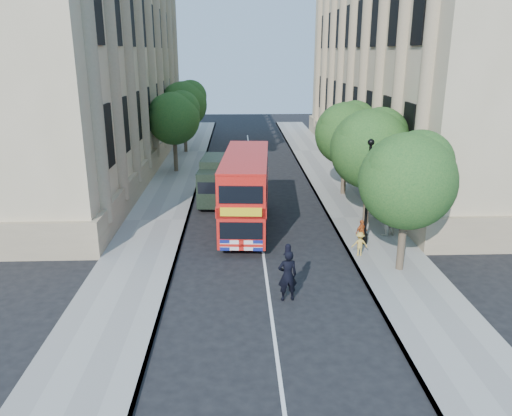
{
  "coord_description": "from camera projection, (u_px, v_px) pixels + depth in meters",
  "views": [
    {
      "loc": [
        -1.17,
        -16.58,
        9.12
      ],
      "look_at": [
        -0.34,
        5.07,
        2.3
      ],
      "focal_mm": 35.0,
      "sensor_mm": 36.0,
      "label": 1
    }
  ],
  "objects": [
    {
      "name": "ground",
      "position": [
        270.0,
        307.0,
        18.59
      ],
      "size": [
        120.0,
        120.0,
        0.0
      ],
      "primitive_type": "plane",
      "color": "black",
      "rests_on": "ground"
    },
    {
      "name": "police_constable",
      "position": [
        287.0,
        275.0,
        18.86
      ],
      "size": [
        0.81,
        0.59,
        2.04
      ],
      "primitive_type": "imported",
      "rotation": [
        0.0,
        0.0,
        3.28
      ],
      "color": "black",
      "rests_on": "ground"
    },
    {
      "name": "woman_pedestrian",
      "position": [
        387.0,
        217.0,
        25.31
      ],
      "size": [
        1.12,
        1.01,
        1.89
      ],
      "primitive_type": "imported",
      "rotation": [
        0.0,
        0.0,
        3.53
      ],
      "color": "silver",
      "rests_on": "pavement_right"
    },
    {
      "name": "child_b",
      "position": [
        360.0,
        244.0,
        22.86
      ],
      "size": [
        0.75,
        0.44,
        1.14
      ],
      "primitive_type": "imported",
      "rotation": [
        0.0,
        0.0,
        3.11
      ],
      "color": "gold",
      "rests_on": "pavement_right"
    },
    {
      "name": "box_van",
      "position": [
        218.0,
        182.0,
        31.03
      ],
      "size": [
        2.32,
        5.0,
        2.79
      ],
      "rotation": [
        0.0,
        0.0,
        -0.07
      ],
      "color": "black",
      "rests_on": "ground"
    },
    {
      "name": "child_a",
      "position": [
        362.0,
        232.0,
        24.21
      ],
      "size": [
        0.78,
        0.62,
        1.24
      ],
      "primitive_type": "imported",
      "rotation": [
        0.0,
        0.0,
        3.66
      ],
      "color": "#C75A23",
      "rests_on": "pavement_right"
    },
    {
      "name": "tree_left_far",
      "position": [
        174.0,
        115.0,
        38.04
      ],
      "size": [
        4.0,
        4.0,
        6.3
      ],
      "color": "#473828",
      "rests_on": "ground"
    },
    {
      "name": "building_right",
      "position": [
        426.0,
        53.0,
        39.26
      ],
      "size": [
        12.0,
        38.0,
        18.0
      ],
      "primitive_type": "cube",
      "color": "tan",
      "rests_on": "ground"
    },
    {
      "name": "pavement_right",
      "position": [
        360.0,
        218.0,
        28.31
      ],
      "size": [
        3.5,
        80.0,
        0.12
      ],
      "primitive_type": "cube",
      "color": "gray",
      "rests_on": "ground"
    },
    {
      "name": "tree_left_back",
      "position": [
        184.0,
        102.0,
        45.59
      ],
      "size": [
        4.2,
        4.2,
        6.65
      ],
      "color": "#473828",
      "rests_on": "ground"
    },
    {
      "name": "lamp_post",
      "position": [
        367.0,
        197.0,
        23.74
      ],
      "size": [
        0.32,
        0.32,
        5.16
      ],
      "color": "black",
      "rests_on": "pavement_right"
    },
    {
      "name": "building_left",
      "position": [
        72.0,
        53.0,
        38.26
      ],
      "size": [
        12.0,
        38.0,
        18.0
      ],
      "primitive_type": "cube",
      "color": "tan",
      "rests_on": "ground"
    },
    {
      "name": "pavement_left",
      "position": [
        156.0,
        221.0,
        27.89
      ],
      "size": [
        3.5,
        80.0,
        0.12
      ],
      "primitive_type": "cube",
      "color": "gray",
      "rests_on": "ground"
    },
    {
      "name": "tree_right_far",
      "position": [
        347.0,
        130.0,
        31.84
      ],
      "size": [
        4.0,
        4.0,
        6.15
      ],
      "color": "#473828",
      "rests_on": "ground"
    },
    {
      "name": "double_decker_bus",
      "position": [
        246.0,
        189.0,
        26.32
      ],
      "size": [
        2.83,
        8.62,
        3.92
      ],
      "rotation": [
        0.0,
        0.0,
        -0.07
      ],
      "color": "red",
      "rests_on": "ground"
    },
    {
      "name": "tree_right_near",
      "position": [
        409.0,
        176.0,
        20.42
      ],
      "size": [
        4.0,
        4.0,
        6.08
      ],
      "color": "#473828",
      "rests_on": "ground"
    },
    {
      "name": "tree_right_mid",
      "position": [
        371.0,
        145.0,
        26.08
      ],
      "size": [
        4.2,
        4.2,
        6.37
      ],
      "color": "#473828",
      "rests_on": "ground"
    }
  ]
}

